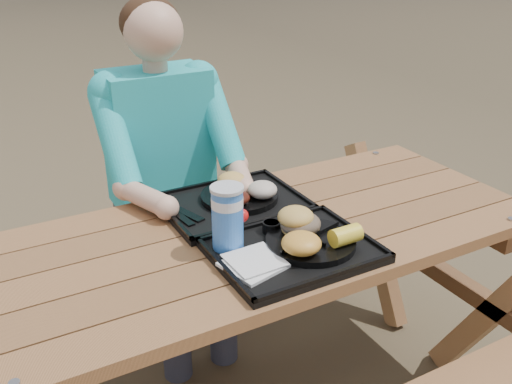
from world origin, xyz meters
TOP-DOWN VIEW (x-y plane):
  - picnic_table at (0.00, 0.00)m, footprint 1.80×1.49m
  - tray_near at (0.02, -0.18)m, footprint 0.45×0.35m
  - tray_far at (0.01, 0.18)m, footprint 0.45×0.35m
  - plate_near at (0.08, -0.18)m, footprint 0.26×0.26m
  - plate_far at (0.04, 0.19)m, footprint 0.26×0.26m
  - napkin_stack at (-0.12, -0.21)m, footprint 0.17×0.17m
  - soda_cup at (-0.14, -0.08)m, footprint 0.09×0.09m
  - condiment_bbq at (0.02, -0.06)m, footprint 0.06×0.06m
  - condiment_mustard at (0.09, -0.06)m, footprint 0.05×0.05m
  - sandwich at (0.08, -0.13)m, footprint 0.11×0.11m
  - mac_cheese at (0.01, -0.23)m, footprint 0.11×0.11m
  - corn_cob at (0.15, -0.25)m, footprint 0.09×0.09m
  - cutlery_far at (-0.16, 0.18)m, footprint 0.08×0.17m
  - burger at (0.04, 0.23)m, footprint 0.10×0.10m
  - baked_beans at (-0.01, 0.12)m, footprint 0.09×0.09m
  - potato_salad at (0.09, 0.12)m, footprint 0.10×0.10m
  - diner at (-0.08, 0.61)m, footprint 0.48×0.84m

SIDE VIEW (x-z plane):
  - picnic_table at x=0.00m, z-range 0.00..0.75m
  - diner at x=-0.08m, z-range 0.00..1.28m
  - tray_near at x=0.02m, z-range 0.75..0.77m
  - tray_far at x=0.01m, z-range 0.75..0.77m
  - cutlery_far at x=-0.16m, z-range 0.77..0.78m
  - napkin_stack at x=-0.12m, z-range 0.77..0.79m
  - plate_near at x=0.08m, z-range 0.77..0.79m
  - plate_far at x=0.04m, z-range 0.77..0.79m
  - condiment_mustard at x=0.09m, z-range 0.77..0.80m
  - condiment_bbq at x=0.02m, z-range 0.77..0.80m
  - baked_beans at x=-0.01m, z-range 0.79..0.83m
  - corn_cob at x=0.15m, z-range 0.79..0.84m
  - potato_salad at x=0.09m, z-range 0.79..0.84m
  - mac_cheese at x=0.01m, z-range 0.79..0.85m
  - burger at x=0.04m, z-range 0.79..0.88m
  - sandwich at x=0.08m, z-range 0.79..0.91m
  - soda_cup at x=-0.14m, z-range 0.77..0.95m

